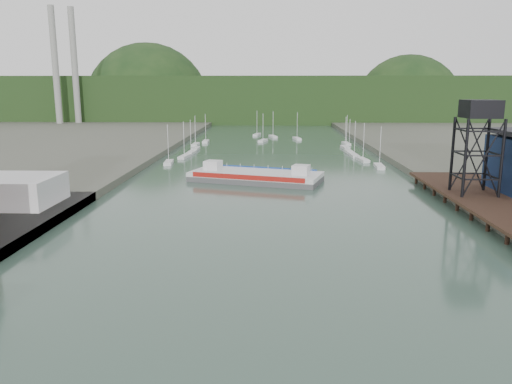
{
  "coord_description": "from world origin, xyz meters",
  "views": [
    {
      "loc": [
        -0.13,
        -27.7,
        20.3
      ],
      "look_at": [
        -2.45,
        49.29,
        4.0
      ],
      "focal_mm": 35.0,
      "sensor_mm": 36.0,
      "label": 1
    }
  ],
  "objects": [
    {
      "name": "white_shed",
      "position": [
        -44.0,
        50.0,
        3.85
      ],
      "size": [
        18.0,
        12.0,
        4.5
      ],
      "primitive_type": "cube",
      "color": "silver",
      "rests_on": "west_quay"
    },
    {
      "name": "lift_tower",
      "position": [
        35.0,
        58.0,
        15.65
      ],
      "size": [
        6.5,
        6.5,
        16.0
      ],
      "color": "black",
      "rests_on": "east_pier"
    },
    {
      "name": "marina_sailboats",
      "position": [
        0.08,
        138.46,
        0.35
      ],
      "size": [
        57.71,
        92.65,
        0.9
      ],
      "color": "silver",
      "rests_on": "ground"
    },
    {
      "name": "smokestacks",
      "position": [
        -106.0,
        232.5,
        30.0
      ],
      "size": [
        11.2,
        8.2,
        60.0
      ],
      "color": "gray",
      "rests_on": "ground"
    },
    {
      "name": "distant_hills",
      "position": [
        -3.98,
        301.35,
        10.38
      ],
      "size": [
        500.0,
        120.0,
        80.0
      ],
      "color": "black",
      "rests_on": "ground"
    },
    {
      "name": "chain_ferry",
      "position": [
        -3.43,
        79.68,
        1.16
      ],
      "size": [
        30.23,
        19.04,
        4.06
      ],
      "rotation": [
        0.0,
        0.0,
        -0.3
      ],
      "color": "#4E4F51",
      "rests_on": "ground"
    }
  ]
}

